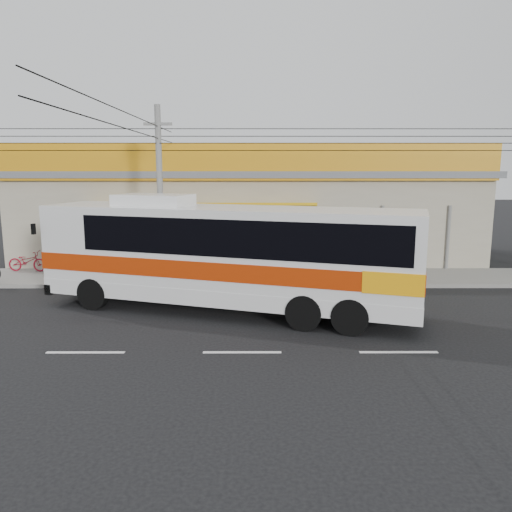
% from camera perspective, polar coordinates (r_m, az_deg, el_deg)
% --- Properties ---
extents(ground, '(120.00, 120.00, 0.00)m').
position_cam_1_polar(ground, '(15.32, -1.36, -7.61)').
color(ground, black).
rests_on(ground, ground).
extents(sidewalk, '(30.00, 3.20, 0.15)m').
position_cam_1_polar(sidewalk, '(21.09, -1.02, -2.47)').
color(sidewalk, slate).
rests_on(sidewalk, ground).
extents(lane_markings, '(50.00, 0.12, 0.01)m').
position_cam_1_polar(lane_markings, '(12.96, -1.59, -10.97)').
color(lane_markings, silver).
rests_on(lane_markings, ground).
extents(storefront_building, '(22.60, 9.20, 5.70)m').
position_cam_1_polar(storefront_building, '(26.24, -0.86, 4.91)').
color(storefront_building, gray).
rests_on(storefront_building, ground).
extents(coach_bus, '(12.47, 6.25, 3.78)m').
position_cam_1_polar(coach_bus, '(16.02, -2.84, 0.61)').
color(coach_bus, silver).
rests_on(coach_bus, ground).
extents(motorbike_red, '(1.76, 0.74, 0.90)m').
position_cam_1_polar(motorbike_red, '(24.12, -24.68, -0.54)').
color(motorbike_red, maroon).
rests_on(motorbike_red, sidewalk).
extents(utility_pole, '(34.00, 14.00, 6.92)m').
position_cam_1_polar(utility_pole, '(19.15, -11.11, 13.04)').
color(utility_pole, '#61615F').
rests_on(utility_pole, ground).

